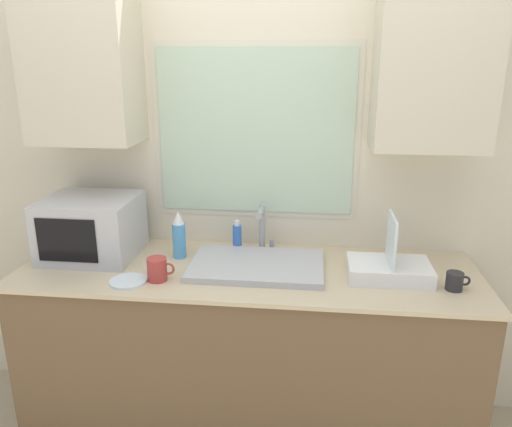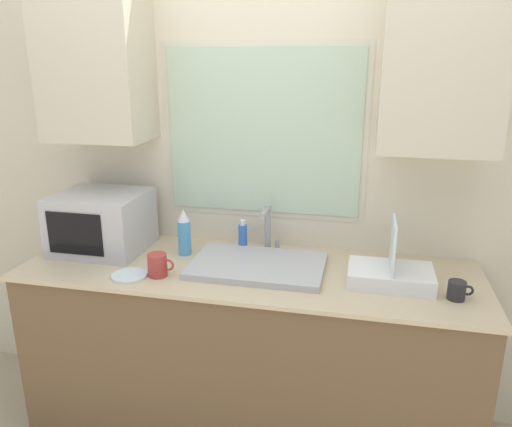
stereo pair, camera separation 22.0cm
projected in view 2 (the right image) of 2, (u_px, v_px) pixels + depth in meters
countertop at (249, 352)px, 2.47m from camera, size 2.13×0.69×0.91m
wall_back at (263, 149)px, 2.48m from camera, size 6.00×0.38×2.60m
sink_basin at (258, 265)px, 2.32m from camera, size 0.61×0.41×0.03m
faucet at (268, 225)px, 2.48m from camera, size 0.08×0.16×0.24m
microwave at (102, 222)px, 2.52m from camera, size 0.43×0.39×0.29m
dish_rack at (391, 273)px, 2.16m from camera, size 0.36×0.24×0.29m
spray_bottle at (184, 233)px, 2.46m from camera, size 0.06×0.06×0.23m
soap_bottle at (243, 237)px, 2.53m from camera, size 0.05×0.05×0.16m
mug_near_sink at (158, 265)px, 2.23m from camera, size 0.12×0.09×0.10m
mug_by_rack at (457, 290)px, 2.02m from camera, size 0.10×0.07×0.08m
small_plate at (129, 276)px, 2.23m from camera, size 0.16×0.16×0.01m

